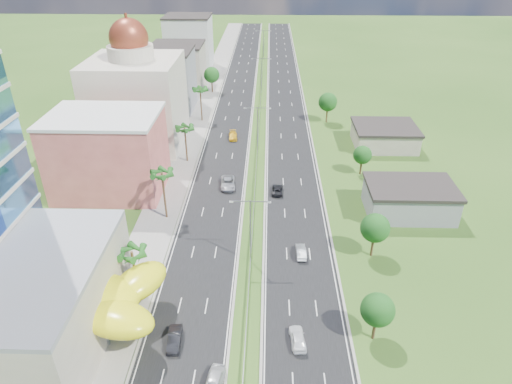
{
  "coord_description": "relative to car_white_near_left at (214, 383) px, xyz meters",
  "views": [
    {
      "loc": [
        2.46,
        -46.12,
        44.54
      ],
      "look_at": [
        0.57,
        19.39,
        7.0
      ],
      "focal_mm": 32.0,
      "sensor_mm": 36.0,
      "label": 1
    }
  ],
  "objects": [
    {
      "name": "midrise_grey",
      "position": [
        -23.8,
        92.88,
        7.13
      ],
      "size": [
        16.0,
        15.0,
        16.0
      ],
      "primitive_type": "cube",
      "color": "gray",
      "rests_on": "ground"
    },
    {
      "name": "palm_tree_d",
      "position": [
        -12.3,
        57.88,
        6.67
      ],
      "size": [
        3.6,
        3.6,
        8.6
      ],
      "color": "#47301C",
      "rests_on": "ground"
    },
    {
      "name": "sidewalk_left",
      "position": [
        -13.8,
        102.88,
        -0.81
      ],
      "size": [
        7.0,
        260.0,
        0.12
      ],
      "primitive_type": "cube",
      "color": "gray",
      "rests_on": "ground"
    },
    {
      "name": "shed_near",
      "position": [
        31.2,
        37.88,
        1.63
      ],
      "size": [
        15.0,
        10.0,
        5.0
      ],
      "primitive_type": "cube",
      "color": "gray",
      "rests_on": "ground"
    },
    {
      "name": "palm_tree_b",
      "position": [
        -12.3,
        14.88,
        6.19
      ],
      "size": [
        3.6,
        3.6,
        8.1
      ],
      "color": "#47301C",
      "rests_on": "ground"
    },
    {
      "name": "leafy_tree_rd",
      "position": [
        21.2,
        82.88,
        4.71
      ],
      "size": [
        4.9,
        4.9,
        8.05
      ],
      "color": "#47301C",
      "rests_on": "ground"
    },
    {
      "name": "car_white_near_right",
      "position": [
        9.66,
        6.84,
        -0.08
      ],
      "size": [
        2.24,
        4.59,
        1.51
      ],
      "primitive_type": "imported",
      "rotation": [
        0.0,
        0.0,
        3.25
      ],
      "color": "white",
      "rests_on": "road_right"
    },
    {
      "name": "palm_tree_c",
      "position": [
        -12.3,
        34.88,
        7.63
      ],
      "size": [
        3.6,
        3.6,
        9.6
      ],
      "color": "#47301C",
      "rests_on": "ground"
    },
    {
      "name": "leafy_tree_lfar",
      "position": [
        -12.3,
        107.88,
        4.71
      ],
      "size": [
        4.9,
        4.9,
        8.05
      ],
      "color": "#47301C",
      "rests_on": "ground"
    },
    {
      "name": "streetlight_median_e",
      "position": [
        3.2,
        152.88,
        5.88
      ],
      "size": [
        6.04,
        0.25,
        11.0
      ],
      "color": "gray",
      "rests_on": "ground"
    },
    {
      "name": "shed_far",
      "position": [
        33.2,
        67.88,
        1.33
      ],
      "size": [
        14.0,
        12.0,
        4.4
      ],
      "primitive_type": "cube",
      "color": "#A69A88",
      "rests_on": "ground"
    },
    {
      "name": "ground",
      "position": [
        3.2,
        12.88,
        -0.87
      ],
      "size": [
        500.0,
        500.0,
        0.0
      ],
      "primitive_type": "plane",
      "color": "#2D5119",
      "rests_on": "ground"
    },
    {
      "name": "car_white_near_left",
      "position": [
        0.0,
        0.0,
        0.0
      ],
      "size": [
        2.61,
        5.1,
        1.66
      ],
      "primitive_type": "imported",
      "rotation": [
        0.0,
        0.0,
        -0.14
      ],
      "color": "silver",
      "rests_on": "road_left"
    },
    {
      "name": "palm_tree_e",
      "position": [
        -12.3,
        82.88,
        7.44
      ],
      "size": [
        3.6,
        3.6,
        9.4
      ],
      "color": "#47301C",
      "rests_on": "ground"
    },
    {
      "name": "midrise_white",
      "position": [
        -23.8,
        137.88,
        8.13
      ],
      "size": [
        16.0,
        15.0,
        18.0
      ],
      "primitive_type": "cube",
      "color": "silver",
      "rests_on": "ground"
    },
    {
      "name": "midrise_beige",
      "position": [
        -23.8,
        114.88,
        5.63
      ],
      "size": [
        16.0,
        15.0,
        13.0
      ],
      "primitive_type": "cube",
      "color": "#A69A88",
      "rests_on": "ground"
    },
    {
      "name": "leafy_tree_ra",
      "position": [
        19.2,
        7.88,
        3.9
      ],
      "size": [
        4.2,
        4.2,
        6.9
      ],
      "color": "#47301C",
      "rests_on": "ground"
    },
    {
      "name": "leafy_tree_rc",
      "position": [
        25.2,
        52.88,
        3.5
      ],
      "size": [
        3.85,
        3.85,
        6.33
      ],
      "color": "#47301C",
      "rests_on": "ground"
    },
    {
      "name": "lime_canopy",
      "position": [
        -16.8,
        8.87,
        4.12
      ],
      "size": [
        18.0,
        15.0,
        7.4
      ],
      "color": "yellow",
      "rests_on": "ground"
    },
    {
      "name": "car_silver_right",
      "position": [
        11.08,
        24.55,
        -0.14
      ],
      "size": [
        1.55,
        4.24,
        1.39
      ],
      "primitive_type": "imported",
      "rotation": [
        0.0,
        0.0,
        3.16
      ],
      "color": "#B2B5BB",
      "rests_on": "road_right"
    },
    {
      "name": "streetlight_median_d",
      "position": [
        3.2,
        107.88,
        5.88
      ],
      "size": [
        6.04,
        0.25,
        11.0
      ],
      "color": "gray",
      "rests_on": "ground"
    },
    {
      "name": "car_silver_mid_left",
      "position": [
        -2.26,
        46.41,
        -0.0
      ],
      "size": [
        3.27,
        6.17,
        1.65
      ],
      "primitive_type": "imported",
      "rotation": [
        0.0,
        0.0,
        0.09
      ],
      "color": "#9A9CA2",
      "rests_on": "road_left"
    },
    {
      "name": "streetlight_median_c",
      "position": [
        3.2,
        62.88,
        5.88
      ],
      "size": [
        6.04,
        0.25,
        11.0
      ],
      "color": "gray",
      "rests_on": "ground"
    },
    {
      "name": "car_yellow_far_left",
      "position": [
        -3.03,
        70.94,
        -0.12
      ],
      "size": [
        2.41,
        5.04,
        1.42
      ],
      "primitive_type": "imported",
      "rotation": [
        0.0,
        0.0,
        0.09
      ],
      "color": "yellow",
      "rests_on": "road_left"
    },
    {
      "name": "pink_shophouse",
      "position": [
        -24.8,
        44.88,
        6.63
      ],
      "size": [
        20.0,
        15.0,
        15.0
      ],
      "primitive_type": "cube",
      "color": "#BD524D",
      "rests_on": "ground"
    },
    {
      "name": "domed_building",
      "position": [
        -24.8,
        67.88,
        10.48
      ],
      "size": [
        20.0,
        20.0,
        28.7
      ],
      "color": "beige",
      "rests_on": "ground"
    },
    {
      "name": "car_dark_left",
      "position": [
        -5.58,
        6.31,
        -0.1
      ],
      "size": [
        1.82,
        4.54,
        1.47
      ],
      "primitive_type": "imported",
      "rotation": [
        0.0,
        0.0,
        0.06
      ],
      "color": "black",
      "rests_on": "road_left"
    },
    {
      "name": "road_left",
      "position": [
        -4.3,
        102.88,
        -0.85
      ],
      "size": [
        11.0,
        260.0,
        0.04
      ],
      "primitive_type": "cube",
      "color": "black",
      "rests_on": "ground"
    },
    {
      "name": "streetlight_median_b",
      "position": [
        3.2,
        22.88,
        5.88
      ],
      "size": [
        6.04,
        0.25,
        11.0
      ],
      "color": "gray",
      "rests_on": "ground"
    },
    {
      "name": "car_dark_far_right",
      "position": [
        7.6,
        44.33,
        -0.19
      ],
      "size": [
        2.28,
        4.67,
        1.28
      ],
      "primitive_type": "imported",
      "rotation": [
        0.0,
        0.0,
        3.11
      ],
      "color": "black",
      "rests_on": "road_right"
    },
    {
      "name": "road_right",
      "position": [
        10.7,
        102.88,
        -0.85
      ],
      "size": [
        11.0,
        260.0,
        0.04
      ],
      "primitive_type": "cube",
      "color": "black",
      "rests_on": "ground"
    },
    {
      "name": "median_guardrail",
      "position": [
        3.2,
        84.87,
        -0.25
      ],
      "size": [
        0.1,
        216.06,
        0.76
      ],
      "color": "gray",
      "rests_on": "ground"
    },
    {
      "name": "leafy_tree_rb",
      "position": [
        22.2,
        24.88,
        4.31
      ],
      "size": [
        4.55,
        4.55,
        7.47
      ],
      "color": "#47301C",
      "rests_on": "ground"
    }
  ]
}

